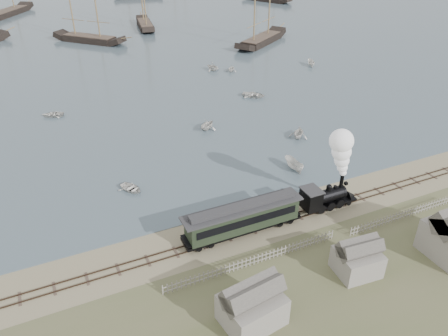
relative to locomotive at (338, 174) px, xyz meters
name	(u,v)px	position (x,y,z in m)	size (l,w,h in m)	color
ground	(275,211)	(-6.87, 2.00, -4.36)	(600.00, 600.00, 0.00)	gray
rail_track	(284,220)	(-6.87, 0.00, -4.32)	(120.00, 1.80, 0.16)	#3A2A20
picket_fence_west	(254,265)	(-13.37, -5.00, -4.36)	(19.00, 0.10, 1.20)	gray
picket_fence_east	(402,219)	(5.63, -5.50, -4.36)	(15.00, 0.10, 1.20)	gray
shed_left	(251,321)	(-16.87, -11.00, -4.36)	(5.00, 4.00, 4.10)	gray
shed_mid	(355,272)	(-4.87, -10.00, -4.36)	(4.00, 3.50, 3.60)	gray
locomotive	(338,174)	(0.00, 0.00, 0.00)	(7.58, 2.83, 9.45)	black
passenger_coach	(243,217)	(-12.17, 0.00, -2.27)	(13.56, 2.62, 3.29)	black
beached_dinghy	(273,204)	(-6.68, 2.81, -4.00)	(3.46, 2.47, 0.72)	silver
rowboat_0	(131,188)	(-21.13, 13.24, -3.96)	(3.33, 2.38, 0.69)	silver
rowboat_1	(207,124)	(-5.53, 25.60, -3.41)	(3.38, 2.92, 1.78)	silver
rowboat_2	(294,165)	(0.21, 9.09, -3.59)	(3.69, 1.39, 1.42)	silver
rowboat_3	(254,95)	(7.93, 34.97, -3.85)	(4.33, 3.09, 0.90)	silver
rowboat_4	(299,132)	(6.15, 16.94, -3.41)	(3.38, 2.92, 1.78)	silver
rowboat_5	(311,63)	(28.74, 46.41, -3.66)	(3.31, 1.24, 1.28)	silver
rowboat_6	(53,114)	(-27.45, 41.46, -3.93)	(3.60, 2.57, 0.74)	silver
rowboat_7	(213,66)	(7.28, 52.70, -3.39)	(3.45, 2.98, 1.82)	silver
rowboat_8	(231,68)	(10.64, 50.29, -3.57)	(2.75, 2.38, 1.45)	silver
schooner_2	(84,3)	(-13.03, 88.49, 5.70)	(20.75, 4.79, 20.00)	black
schooner_4	(263,4)	(28.12, 68.18, 5.70)	(21.93, 5.06, 20.00)	black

